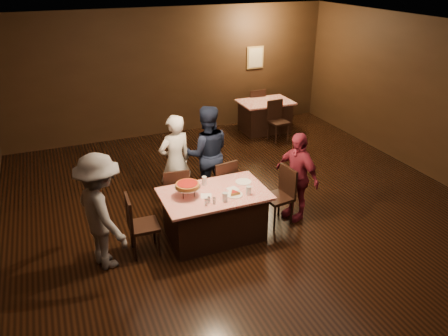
{
  "coord_description": "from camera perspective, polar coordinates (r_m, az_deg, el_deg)",
  "views": [
    {
      "loc": [
        -2.8,
        -5.11,
        3.92
      ],
      "look_at": [
        -0.46,
        0.57,
        1.0
      ],
      "focal_mm": 35.0,
      "sensor_mm": 36.0,
      "label": 1
    }
  ],
  "objects": [
    {
      "name": "glass_back",
      "position": [
        6.77,
        -2.59,
        -1.68
      ],
      "size": [
        0.08,
        0.08,
        0.14
      ],
      "primitive_type": "cylinder",
      "color": "silver",
      "rests_on": "main_table"
    },
    {
      "name": "diner_red_shirt",
      "position": [
        7.2,
        9.45,
        -1.06
      ],
      "size": [
        0.6,
        0.95,
        1.51
      ],
      "primitive_type": "imported",
      "rotation": [
        0.0,
        0.0,
        -1.29
      ],
      "color": "maroon",
      "rests_on": "ground"
    },
    {
      "name": "chair_back_far",
      "position": [
        11.6,
        4.02,
        8.08
      ],
      "size": [
        0.45,
        0.45,
        0.95
      ],
      "primitive_type": "cube",
      "rotation": [
        0.0,
        0.0,
        3.06
      ],
      "color": "black",
      "rests_on": "ground"
    },
    {
      "name": "main_table",
      "position": [
        6.76,
        -1.24,
        -6.11
      ],
      "size": [
        1.6,
        1.0,
        0.77
      ],
      "primitive_type": "cube",
      "color": "red",
      "rests_on": "ground"
    },
    {
      "name": "diner_navy_hoodie",
      "position": [
        7.68,
        -2.25,
        1.94
      ],
      "size": [
        0.95,
        0.81,
        1.73
      ],
      "primitive_type": "imported",
      "rotation": [
        0.0,
        0.0,
        2.95
      ],
      "color": "black",
      "rests_on": "ground"
    },
    {
      "name": "chair_end_right",
      "position": [
        7.13,
        7.04,
        -3.7
      ],
      "size": [
        0.47,
        0.47,
        0.95
      ],
      "primitive_type": "cube",
      "rotation": [
        0.0,
        0.0,
        -1.43
      ],
      "color": "black",
      "rests_on": "ground"
    },
    {
      "name": "napkin_left",
      "position": [
        6.48,
        -2.35,
        -3.66
      ],
      "size": [
        0.21,
        0.21,
        0.01
      ],
      "primitive_type": "cube",
      "rotation": [
        0.0,
        0.0,
        -0.35
      ],
      "color": "white",
      "rests_on": "main_table"
    },
    {
      "name": "plate_empty",
      "position": [
        6.88,
        2.55,
        -1.8
      ],
      "size": [
        0.25,
        0.25,
        0.01
      ],
      "primitive_type": "cylinder",
      "color": "white",
      "rests_on": "main_table"
    },
    {
      "name": "pizza_stand",
      "position": [
        6.41,
        -4.79,
        -2.27
      ],
      "size": [
        0.38,
        0.38,
        0.22
      ],
      "color": "black",
      "rests_on": "main_table"
    },
    {
      "name": "napkin_center",
      "position": [
        6.67,
        1.13,
        -2.76
      ],
      "size": [
        0.19,
        0.19,
        0.01
      ],
      "primitive_type": "cube",
      "rotation": [
        0.0,
        0.0,
        0.21
      ],
      "color": "white",
      "rests_on": "main_table"
    },
    {
      "name": "glass_front_right",
      "position": [
        6.49,
        3.23,
        -2.96
      ],
      "size": [
        0.08,
        0.08,
        0.14
      ],
      "primitive_type": "cylinder",
      "color": "silver",
      "rests_on": "main_table"
    },
    {
      "name": "glass_front_left",
      "position": [
        6.31,
        0.13,
        -3.82
      ],
      "size": [
        0.08,
        0.08,
        0.14
      ],
      "primitive_type": "cylinder",
      "color": "silver",
      "rests_on": "main_table"
    },
    {
      "name": "condiments",
      "position": [
        6.26,
        -1.88,
        -4.31
      ],
      "size": [
        0.17,
        0.1,
        0.09
      ],
      "color": "silver",
      "rests_on": "main_table"
    },
    {
      "name": "chair_far_left",
      "position": [
        7.23,
        -6.37,
        -3.22
      ],
      "size": [
        0.46,
        0.46,
        0.95
      ],
      "primitive_type": "cube",
      "rotation": [
        0.0,
        0.0,
        3.03
      ],
      "color": "black",
      "rests_on": "ground"
    },
    {
      "name": "chair_far_right",
      "position": [
        7.45,
        -0.47,
        -2.12
      ],
      "size": [
        0.49,
        0.49,
        0.95
      ],
      "primitive_type": "cube",
      "rotation": [
        0.0,
        0.0,
        3.32
      ],
      "color": "black",
      "rests_on": "ground"
    },
    {
      "name": "plate_with_slice",
      "position": [
        6.5,
        1.36,
        -3.36
      ],
      "size": [
        0.25,
        0.25,
        0.06
      ],
      "color": "white",
      "rests_on": "main_table"
    },
    {
      "name": "chair_end_left",
      "position": [
        6.47,
        -10.45,
        -7.27
      ],
      "size": [
        0.44,
        0.44,
        0.95
      ],
      "primitive_type": "cube",
      "rotation": [
        0.0,
        0.0,
        1.53
      ],
      "color": "black",
      "rests_on": "ground"
    },
    {
      "name": "diner_grey_knit",
      "position": [
        6.17,
        -15.69,
        -5.56
      ],
      "size": [
        0.93,
        1.23,
        1.69
      ],
      "primitive_type": "imported",
      "rotation": [
        0.0,
        0.0,
        1.87
      ],
      "color": "#5D5D62",
      "rests_on": "ground"
    },
    {
      "name": "back_table",
      "position": [
        11.12,
        5.37,
        6.77
      ],
      "size": [
        1.3,
        0.9,
        0.77
      ],
      "primitive_type": "cube",
      "color": "#A4160A",
      "rests_on": "ground"
    },
    {
      "name": "diner_white_jacket",
      "position": [
        7.48,
        -6.38,
        0.84
      ],
      "size": [
        0.69,
        0.53,
        1.66
      ],
      "primitive_type": "imported",
      "rotation": [
        0.0,
        0.0,
        3.39
      ],
      "color": "silver",
      "rests_on": "ground"
    },
    {
      "name": "chair_back_near",
      "position": [
        10.51,
        7.14,
        6.08
      ],
      "size": [
        0.45,
        0.45,
        0.95
      ],
      "primitive_type": "cube",
      "rotation": [
        0.0,
        0.0,
        0.08
      ],
      "color": "black",
      "rests_on": "ground"
    },
    {
      "name": "room",
      "position": [
        6.1,
        6.14,
        8.27
      ],
      "size": [
        10.0,
        10.04,
        3.02
      ],
      "color": "black",
      "rests_on": "ground"
    }
  ]
}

